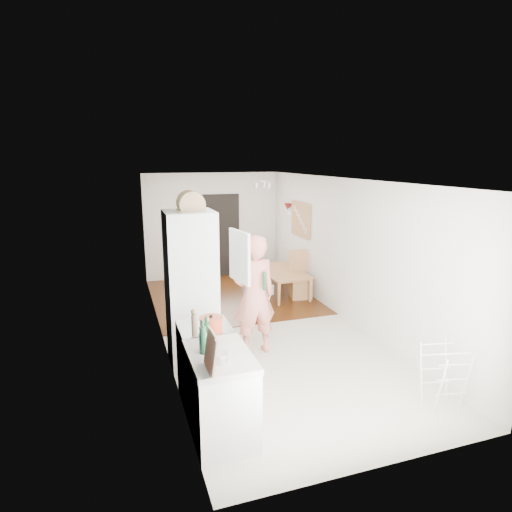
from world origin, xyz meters
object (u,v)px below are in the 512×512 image
stool (258,305)px  person (254,285)px  dining_chair (301,275)px  dining_table (282,284)px  drying_rack (444,377)px

stool → person: bearing=-110.5°
dining_chair → stool: dining_chair is taller
dining_table → drying_rack: drying_rack is taller
dining_table → drying_rack: 4.50m
dining_chair → drying_rack: (-0.06, -4.15, -0.12)m
person → dining_chair: 2.77m
dining_chair → stool: 1.35m
dining_chair → drying_rack: size_ratio=1.32×
person → drying_rack: person is taller
dining_table → dining_chair: 0.51m
dining_table → dining_chair: (0.27, -0.34, 0.26)m
dining_chair → dining_table: bearing=137.5°
dining_table → drying_rack: (0.21, -4.49, 0.15)m
dining_table → dining_chair: bearing=-144.5°
person → dining_table: size_ratio=1.65×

